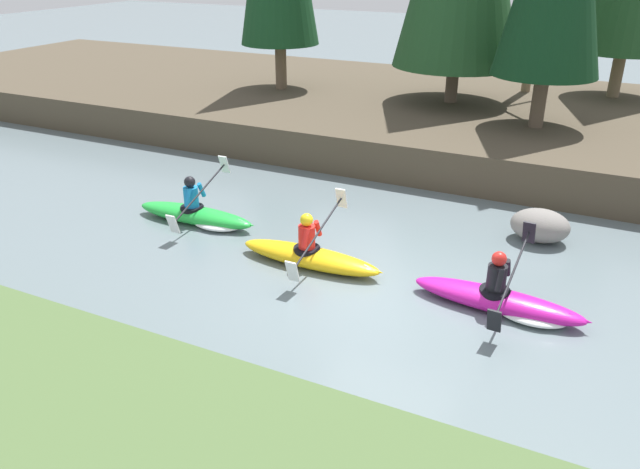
{
  "coord_description": "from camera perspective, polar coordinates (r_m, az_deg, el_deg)",
  "views": [
    {
      "loc": [
        2.98,
        -8.48,
        5.24
      ],
      "look_at": [
        -1.43,
        0.58,
        0.55
      ],
      "focal_mm": 35.0,
      "sensor_mm": 36.0,
      "label": 1
    }
  ],
  "objects": [
    {
      "name": "ground_plane",
      "position": [
        10.41,
        5.71,
        -5.41
      ],
      "size": [
        90.0,
        90.0,
        0.0
      ],
      "primitive_type": "plane",
      "color": "slate"
    },
    {
      "name": "riverbank_far",
      "position": [
        19.45,
        16.57,
        9.79
      ],
      "size": [
        44.0,
        10.34,
        0.98
      ],
      "color": "#4C4233",
      "rests_on": "ground"
    },
    {
      "name": "kayaker_trailing",
      "position": [
        13.07,
        -10.97,
        1.8
      ],
      "size": [
        2.78,
        2.06,
        1.2
      ],
      "rotation": [
        0.0,
        0.0,
        0.03
      ],
      "color": "green",
      "rests_on": "ground"
    },
    {
      "name": "kayaker_lead",
      "position": [
        10.2,
        16.52,
        -5.8
      ],
      "size": [
        2.78,
        2.07,
        1.2
      ],
      "rotation": [
        0.0,
        0.0,
        -0.05
      ],
      "color": "#C61999",
      "rests_on": "ground"
    },
    {
      "name": "boulder_midstream",
      "position": [
        12.77,
        19.47,
        0.78
      ],
      "size": [
        1.12,
        0.88,
        0.63
      ],
      "color": "gray",
      "rests_on": "ground"
    },
    {
      "name": "kayaker_middle",
      "position": [
        11.12,
        -0.86,
        -1.87
      ],
      "size": [
        2.77,
        2.06,
        1.2
      ],
      "rotation": [
        0.0,
        0.0,
        -0.01
      ],
      "color": "yellow",
      "rests_on": "ground"
    }
  ]
}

